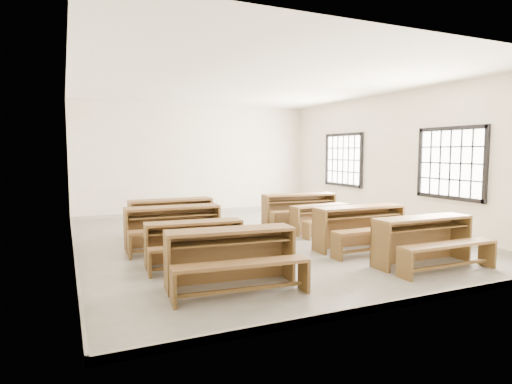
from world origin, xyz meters
name	(u,v)px	position (x,y,z in m)	size (l,w,h in m)	color
room	(260,136)	(0.09, 0.00, 2.14)	(8.50, 8.50, 3.20)	gray
desk_set_0	(232,253)	(-1.57, -2.69, 0.46)	(1.83, 1.07, 0.79)	brown
desk_set_1	(195,240)	(-1.71, -1.39, 0.41)	(1.63, 0.94, 0.71)	brown
desk_set_2	(174,224)	(-1.75, -0.08, 0.46)	(1.80, 0.97, 0.80)	brown
desk_set_3	(172,215)	(-1.50, 1.11, 0.47)	(1.79, 0.95, 0.80)	brown
desk_set_4	(425,237)	(1.67, -2.93, 0.46)	(1.75, 0.92, 0.78)	brown
desk_set_5	(361,224)	(1.45, -1.58, 0.47)	(1.81, 0.95, 0.81)	brown
desk_set_6	(321,217)	(1.62, 0.03, 0.37)	(1.48, 0.85, 0.64)	brown
desk_set_7	(300,208)	(1.60, 0.97, 0.47)	(1.89, 1.13, 0.81)	brown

